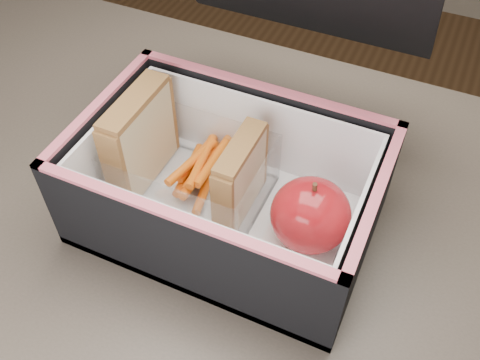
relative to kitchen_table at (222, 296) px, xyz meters
name	(u,v)px	position (x,y,z in m)	size (l,w,h in m)	color
kitchen_table	(222,296)	(0.00, 0.00, 0.00)	(1.20, 0.80, 0.75)	brown
lunch_bag	(230,178)	(-0.01, 0.05, 0.16)	(0.32, 0.35, 0.27)	black
plastic_tub	(190,170)	(-0.06, 0.06, 0.14)	(0.17, 0.12, 0.07)	white
sandwich_left	(140,138)	(-0.13, 0.06, 0.16)	(0.03, 0.10, 0.11)	#C8B282
sandwich_right	(240,177)	(0.00, 0.06, 0.16)	(0.02, 0.09, 0.10)	#C8B282
carrot_sticks	(200,167)	(-0.06, 0.08, 0.13)	(0.05, 0.11, 0.03)	#D94B08
paper_napkin	(303,236)	(0.08, 0.05, 0.11)	(0.08, 0.08, 0.01)	white
red_apple	(310,215)	(0.08, 0.04, 0.15)	(0.08, 0.08, 0.09)	maroon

